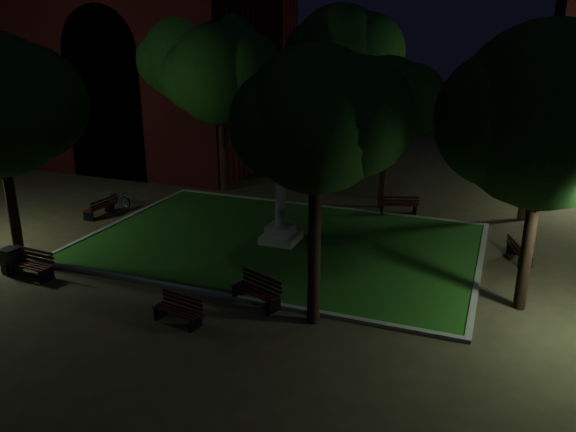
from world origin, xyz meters
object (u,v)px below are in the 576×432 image
bench_west_near (31,265)px  trash_bin (11,261)px  bicycle (120,198)px  monument (281,221)px  bench_left_side (100,208)px  bench_far_side (399,205)px  bench_near_left (179,310)px  bench_near_right (258,291)px  bench_right_side (518,251)px

bench_west_near → trash_bin: bench_west_near is taller
bench_west_near → bicycle: 8.34m
monument → bench_left_side: (-8.98, 0.14, -0.55)m
bench_far_side → trash_bin: bench_far_side is taller
bench_far_side → trash_bin: size_ratio=2.00×
bench_near_left → bench_far_side: size_ratio=0.85×
bench_near_right → trash_bin: bench_near_right is taller
bench_left_side → trash_bin: size_ratio=1.73×
monument → bench_left_side: 9.00m
bench_left_side → bicycle: 1.75m
bench_near_right → bench_right_side: (7.55, 6.65, -0.06)m
bench_right_side → trash_bin: size_ratio=1.71×
bench_west_near → bench_left_side: bearing=112.4°
bench_left_side → bench_right_side: size_ratio=1.01×
trash_bin → bench_far_side: bearing=45.1°
bench_near_left → bench_far_side: (4.06, 12.39, 0.06)m
bench_near_left → bench_near_right: bearing=58.0°
bench_near_left → bench_far_side: 13.04m
monument → bicycle: size_ratio=2.18×
bench_west_near → bench_far_side: (10.54, 11.48, -0.00)m
bench_left_side → bench_right_side: 17.88m
bench_left_side → bicycle: bearing=-170.2°
trash_bin → bicycle: 8.14m
trash_bin → bench_near_left: bearing=-6.9°
bench_near_left → trash_bin: (-7.37, 0.90, 0.08)m
bench_right_side → bench_far_side: size_ratio=0.85×
bench_near_right → bench_left_side: bench_near_right is taller
monument → bench_near_left: (-0.36, -7.03, -0.56)m
bench_near_right → trash_bin: (-9.03, -0.99, 0.03)m
bench_near_left → bench_left_side: (-8.62, 7.17, 0.02)m
monument → bench_near_right: bearing=-75.8°
bench_near_right → bicycle: (-10.50, 7.01, -0.06)m
bench_left_side → bench_far_side: 13.71m
monument → bench_right_side: monument is taller
monument → bicycle: monument is taller
bench_near_left → bench_right_side: size_ratio=1.00×
monument → bench_near_right: size_ratio=1.77×
bench_west_near → bench_near_right: bearing=10.4°
bench_near_left → bench_right_side: 12.56m
bench_right_side → bench_far_side: bearing=35.2°
monument → bench_far_side: size_ratio=1.73×
bench_near_right → trash_bin: bearing=-151.9°
bench_near_left → bench_right_side: (9.21, 8.54, -0.01)m
bench_near_right → bench_right_side: size_ratio=1.14×
bench_far_side → monument: bearing=36.5°
bench_near_right → bench_far_side: bearing=98.9°
bench_far_side → bench_left_side: bearing=3.5°
bench_far_side → bench_right_side: bearing=124.3°
bench_west_near → trash_bin: size_ratio=1.93×
bench_right_side → bench_west_near: bearing=97.9°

